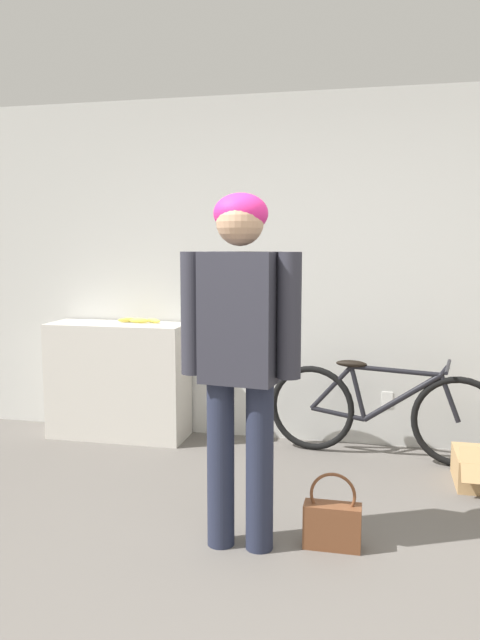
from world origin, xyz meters
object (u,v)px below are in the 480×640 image
object	(u,v)px
bicycle	(382,411)
person	(240,337)
banana	(139,320)
handbag	(332,523)

from	to	relation	value
bicycle	person	bearing A→B (deg)	-106.65
banana	handbag	distance (m)	2.36
person	banana	size ratio (longest dim) A/B	4.80
person	bicycle	size ratio (longest dim) A/B	1.07
person	handbag	distance (m)	1.04
bicycle	handbag	distance (m)	1.43
person	bicycle	bearing A→B (deg)	72.52
bicycle	handbag	xyz separation A→B (m)	(-0.24, -1.39, -0.21)
person	bicycle	xyz separation A→B (m)	(0.69, 1.48, -0.72)
banana	handbag	world-z (taller)	banana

